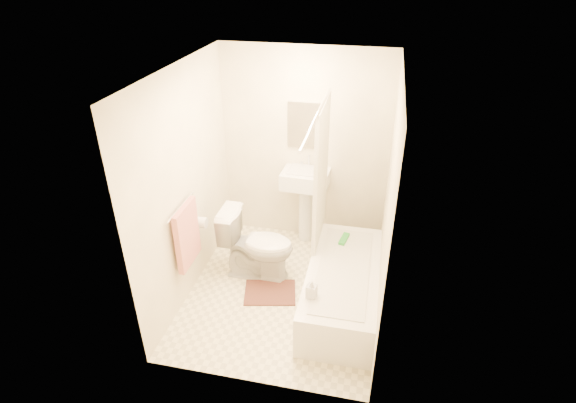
% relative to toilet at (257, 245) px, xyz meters
% --- Properties ---
extents(floor, '(2.40, 2.40, 0.00)m').
position_rel_toilet_xyz_m(floor, '(0.35, -0.25, -0.40)').
color(floor, beige).
rests_on(floor, ground).
extents(ceiling, '(2.40, 2.40, 0.00)m').
position_rel_toilet_xyz_m(ceiling, '(0.35, -0.25, 2.00)').
color(ceiling, white).
rests_on(ceiling, ground).
extents(wall_back, '(2.00, 0.02, 2.40)m').
position_rel_toilet_xyz_m(wall_back, '(0.35, 0.95, 0.80)').
color(wall_back, beige).
rests_on(wall_back, ground).
extents(wall_left, '(0.02, 2.40, 2.40)m').
position_rel_toilet_xyz_m(wall_left, '(-0.65, -0.25, 0.80)').
color(wall_left, beige).
rests_on(wall_left, ground).
extents(wall_right, '(0.02, 2.40, 2.40)m').
position_rel_toilet_xyz_m(wall_right, '(1.35, -0.25, 0.80)').
color(wall_right, beige).
rests_on(wall_right, ground).
extents(mirror, '(0.40, 0.03, 0.55)m').
position_rel_toilet_xyz_m(mirror, '(0.35, 0.93, 1.10)').
color(mirror, white).
rests_on(mirror, wall_back).
extents(curtain_rod, '(0.03, 1.70, 0.03)m').
position_rel_toilet_xyz_m(curtain_rod, '(0.65, -0.15, 1.60)').
color(curtain_rod, silver).
rests_on(curtain_rod, wall_back).
extents(shower_curtain, '(0.04, 0.80, 1.55)m').
position_rel_toilet_xyz_m(shower_curtain, '(0.65, 0.25, 0.82)').
color(shower_curtain, silver).
rests_on(shower_curtain, curtain_rod).
extents(towel_bar, '(0.02, 0.60, 0.02)m').
position_rel_toilet_xyz_m(towel_bar, '(-0.61, -0.50, 0.70)').
color(towel_bar, silver).
rests_on(towel_bar, wall_left).
extents(towel, '(0.06, 0.45, 0.66)m').
position_rel_toilet_xyz_m(towel, '(-0.58, -0.50, 0.38)').
color(towel, '#CC7266').
rests_on(towel, towel_bar).
extents(toilet_paper, '(0.11, 0.12, 0.12)m').
position_rel_toilet_xyz_m(toilet_paper, '(-0.58, -0.13, 0.30)').
color(toilet_paper, white).
rests_on(toilet_paper, wall_left).
extents(toilet, '(0.83, 0.47, 0.81)m').
position_rel_toilet_xyz_m(toilet, '(0.00, 0.00, 0.00)').
color(toilet, white).
rests_on(toilet, floor).
extents(sink, '(0.57, 0.47, 1.07)m').
position_rel_toilet_xyz_m(sink, '(0.40, 0.81, 0.13)').
color(sink, white).
rests_on(sink, floor).
extents(bathtub, '(0.71, 1.63, 0.46)m').
position_rel_toilet_xyz_m(bathtub, '(0.99, -0.31, -0.17)').
color(bathtub, white).
rests_on(bathtub, floor).
extents(bath_mat, '(0.62, 0.52, 0.02)m').
position_rel_toilet_xyz_m(bath_mat, '(0.21, -0.30, -0.39)').
color(bath_mat, '#4A2019').
rests_on(bath_mat, floor).
extents(soap_bottle, '(0.10, 0.11, 0.20)m').
position_rel_toilet_xyz_m(soap_bottle, '(0.74, -0.78, 0.15)').
color(soap_bottle, white).
rests_on(soap_bottle, bathtub).
extents(scrub_brush, '(0.11, 0.23, 0.04)m').
position_rel_toilet_xyz_m(scrub_brush, '(0.94, 0.20, 0.08)').
color(scrub_brush, green).
rests_on(scrub_brush, bathtub).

